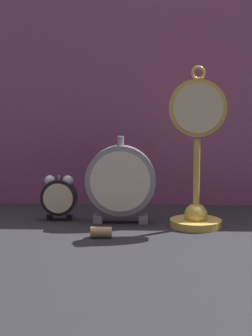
# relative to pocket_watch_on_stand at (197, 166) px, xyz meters

# --- Properties ---
(ground_plane) EXTENTS (4.00, 4.00, 0.00)m
(ground_plane) POSITION_rel_pocket_watch_on_stand_xyz_m (-0.15, -0.08, -0.13)
(ground_plane) COLOR #232328
(fabric_backdrop_drape) EXTENTS (1.41, 0.01, 0.56)m
(fabric_backdrop_drape) POSITION_rel_pocket_watch_on_stand_xyz_m (-0.15, 0.24, 0.15)
(fabric_backdrop_drape) COLOR #8E4C7F
(fabric_backdrop_drape) RESTS_ON ground_plane
(pocket_watch_on_stand) EXTENTS (0.12, 0.11, 0.34)m
(pocket_watch_on_stand) POSITION_rel_pocket_watch_on_stand_xyz_m (0.00, 0.00, 0.00)
(pocket_watch_on_stand) COLOR gold
(pocket_watch_on_stand) RESTS_ON ground_plane
(alarm_clock_twin_bell) EXTENTS (0.08, 0.03, 0.10)m
(alarm_clock_twin_bell) POSITION_rel_pocket_watch_on_stand_xyz_m (-0.31, 0.05, -0.08)
(alarm_clock_twin_bell) COLOR black
(alarm_clock_twin_bell) RESTS_ON ground_plane
(mantel_clock_silver) EXTENTS (0.16, 0.04, 0.19)m
(mantel_clock_silver) POSITION_rel_pocket_watch_on_stand_xyz_m (-0.16, 0.03, -0.04)
(mantel_clock_silver) COLOR gray
(mantel_clock_silver) RESTS_ON ground_plane
(wine_cork) EXTENTS (0.04, 0.02, 0.02)m
(wine_cork) POSITION_rel_pocket_watch_on_stand_xyz_m (-0.20, -0.10, -0.12)
(wine_cork) COLOR tan
(wine_cork) RESTS_ON ground_plane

